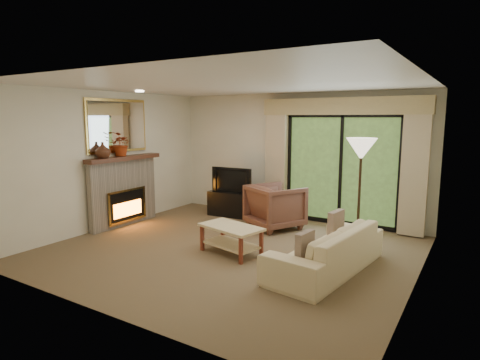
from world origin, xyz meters
The scene contains 22 objects.
floor centered at (0.00, 0.00, 0.00)m, with size 5.50×5.50×0.00m, color brown.
ceiling centered at (0.00, 0.00, 2.60)m, with size 5.50×5.50×0.00m, color silver.
wall_back centered at (0.00, 2.50, 1.30)m, with size 5.00×5.00×0.00m, color silver.
wall_front centered at (0.00, -2.50, 1.30)m, with size 5.00×5.00×0.00m, color silver.
wall_left centered at (-2.75, 0.00, 1.30)m, with size 5.00×5.00×0.00m, color silver.
wall_right centered at (2.75, 0.00, 1.30)m, with size 5.00×5.00×0.00m, color silver.
fireplace centered at (-2.63, 0.20, 0.69)m, with size 0.24×1.70×1.37m, color gray, non-canonical shape.
mirror centered at (-2.71, 0.20, 1.95)m, with size 0.07×1.45×1.02m, color gold, non-canonical shape.
sliding_door centered at (1.00, 2.45, 1.10)m, with size 2.26×0.10×2.16m, color black, non-canonical shape.
curtain_left centered at (-0.35, 2.34, 1.20)m, with size 0.45×0.18×2.35m, color tan.
curtain_right centered at (2.35, 2.34, 1.20)m, with size 0.45×0.18×2.35m, color tan.
cornice centered at (1.00, 2.36, 2.32)m, with size 3.20×0.24×0.32m, color tan.
media_console centered at (-1.18, 1.95, 0.26)m, with size 1.05×0.47×0.53m, color black.
tv centered at (-1.18, 1.95, 0.79)m, with size 0.93×0.12×0.53m, color black.
armchair centered at (0.02, 1.55, 0.42)m, with size 0.90×0.93×0.85m, color brown.
sofa centered at (1.61, -0.03, 0.31)m, with size 2.12×0.83×0.62m, color beige.
pillow_near centered at (1.54, -0.64, 0.52)m, with size 0.09×0.35×0.35m, color #4D362A.
pillow_far centered at (1.54, 0.58, 0.52)m, with size 0.10×0.38×0.38m, color #4D362A.
coffee_table centered at (0.10, -0.13, 0.22)m, with size 0.99×0.54×0.44m, color beige, non-canonical shape.
floor_lamp centered at (1.71, 1.18, 0.90)m, with size 0.48×0.48×1.79m, color beige, non-canonical shape.
vase centered at (-2.61, -0.27, 1.52)m, with size 0.28×0.28×0.29m, color #482617.
branches centered at (-2.61, 0.18, 1.60)m, with size 0.42×0.37×0.47m, color #943011.
Camera 1 is at (3.38, -5.20, 2.11)m, focal length 30.00 mm.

